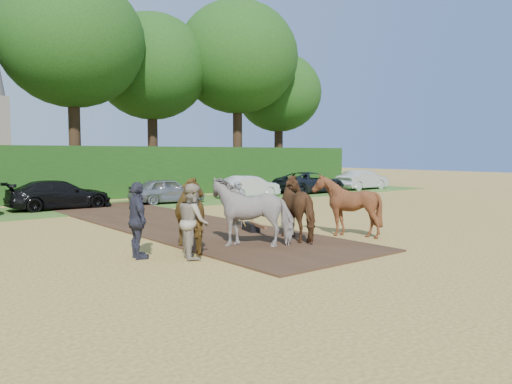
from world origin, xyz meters
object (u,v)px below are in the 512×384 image
spectator_far (138,220)px  plough_team (277,210)px  parked_cars (123,192)px  spectator_near (193,221)px

spectator_far → plough_team: size_ratio=0.28×
parked_cars → plough_team: bearing=-93.1°
spectator_far → plough_team: bearing=-86.9°
spectator_near → spectator_far: (-1.10, 0.79, 0.02)m
parked_cars → spectator_far: bearing=-112.4°
plough_team → parked_cars: plough_team is taller
plough_team → parked_cars: 12.21m
plough_team → parked_cars: bearing=86.9°
spectator_far → parked_cars: (4.84, 11.74, -0.27)m
spectator_far → spectator_near: bearing=-116.3°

